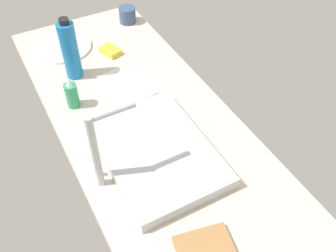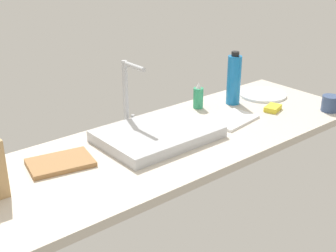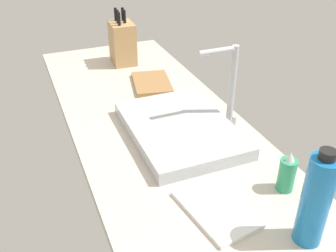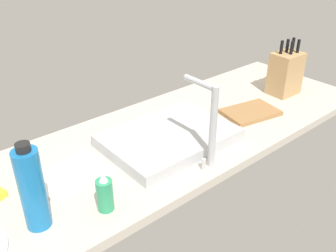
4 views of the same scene
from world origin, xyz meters
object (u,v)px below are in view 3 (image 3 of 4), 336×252
(sink_basin, at_px, (180,129))
(faucet, at_px, (229,80))
(soap_bottle, at_px, (287,173))
(water_bottle, at_px, (316,200))
(knife_block, at_px, (123,43))
(cutting_board, at_px, (152,83))
(dish_towel, at_px, (216,209))

(sink_basin, bearing_deg, faucet, 93.02)
(soap_bottle, xyz_separation_m, water_bottle, (0.18, -0.07, 0.07))
(faucet, relative_size, knife_block, 1.13)
(faucet, height_order, water_bottle, faucet)
(knife_block, height_order, cutting_board, knife_block)
(cutting_board, bearing_deg, sink_basin, -6.69)
(faucet, height_order, cutting_board, faucet)
(knife_block, xyz_separation_m, water_bottle, (1.27, 0.09, 0.02))
(sink_basin, relative_size, cutting_board, 2.04)
(sink_basin, xyz_separation_m, dish_towel, (0.39, -0.06, -0.02))
(knife_block, xyz_separation_m, soap_bottle, (1.10, 0.15, -0.05))
(faucet, bearing_deg, sink_basin, -86.98)
(faucet, relative_size, water_bottle, 1.11)
(knife_block, xyz_separation_m, cutting_board, (0.30, 0.04, -0.09))
(sink_basin, relative_size, soap_bottle, 3.69)
(faucet, distance_m, knife_block, 0.73)
(faucet, height_order, dish_towel, faucet)
(knife_block, distance_m, dish_towel, 1.11)
(sink_basin, xyz_separation_m, cutting_board, (-0.42, 0.05, -0.01))
(faucet, xyz_separation_m, knife_block, (-0.71, -0.18, -0.07))
(knife_block, bearing_deg, soap_bottle, 10.39)
(soap_bottle, bearing_deg, water_bottle, -20.29)
(knife_block, distance_m, soap_bottle, 1.11)
(faucet, height_order, knife_block, faucet)
(sink_basin, height_order, soap_bottle, soap_bottle)
(soap_bottle, relative_size, dish_towel, 0.56)
(cutting_board, relative_size, soap_bottle, 1.80)
(knife_block, height_order, water_bottle, water_bottle)
(dish_towel, bearing_deg, soap_bottle, 91.44)
(faucet, distance_m, dish_towel, 0.50)
(cutting_board, bearing_deg, soap_bottle, 8.02)
(knife_block, bearing_deg, cutting_board, 10.34)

